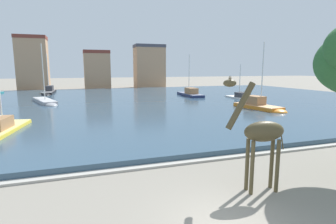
{
  "coord_description": "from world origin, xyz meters",
  "views": [
    {
      "loc": [
        -4.39,
        -7.05,
        5.19
      ],
      "look_at": [
        1.41,
        10.33,
        2.2
      ],
      "focal_mm": 28.61,
      "sensor_mm": 36.0,
      "label": 1
    }
  ],
  "objects": [
    {
      "name": "harbor_water",
      "position": [
        0.0,
        32.65,
        0.21
      ],
      "size": [
        89.91,
        52.62,
        0.43
      ],
      "primitive_type": "cube",
      "color": "#334C60",
      "rests_on": "ground"
    },
    {
      "name": "quay_edge_coping",
      "position": [
        0.0,
        6.08,
        0.06
      ],
      "size": [
        89.91,
        0.5,
        0.12
      ],
      "primitive_type": "cube",
      "color": "#ADA89E",
      "rests_on": "ground"
    },
    {
      "name": "giraffe_statue",
      "position": [
        2.66,
        1.96,
        2.52
      ],
      "size": [
        2.82,
        0.9,
        4.93
      ],
      "color": "#4C4228",
      "rests_on": "ground"
    },
    {
      "name": "sailboat_black",
      "position": [
        -9.86,
        48.86,
        0.61
      ],
      "size": [
        1.91,
        9.58,
        7.93
      ],
      "color": "black",
      "rests_on": "ground"
    },
    {
      "name": "sailboat_grey",
      "position": [
        -8.87,
        33.37,
        0.47
      ],
      "size": [
        4.36,
        9.19,
        8.54
      ],
      "color": "#939399",
      "rests_on": "ground"
    },
    {
      "name": "sailboat_white",
      "position": [
        20.34,
        30.42,
        0.46
      ],
      "size": [
        2.43,
        6.85,
        5.8
      ],
      "color": "white",
      "rests_on": "ground"
    },
    {
      "name": "sailboat_orange",
      "position": [
        16.0,
        19.33,
        0.63
      ],
      "size": [
        3.09,
        7.38,
        8.18
      ],
      "color": "orange",
      "rests_on": "ground"
    },
    {
      "name": "sailboat_yellow",
      "position": [
        -10.18,
        16.35,
        0.53
      ],
      "size": [
        3.45,
        8.13,
        7.91
      ],
      "color": "gold",
      "rests_on": "ground"
    },
    {
      "name": "sailboat_navy",
      "position": [
        14.12,
        36.73,
        0.61
      ],
      "size": [
        2.3,
        8.76,
        7.6
      ],
      "color": "navy",
      "rests_on": "ground"
    },
    {
      "name": "townhouse_wide_warehouse",
      "position": [
        -14.33,
        63.19,
        6.33
      ],
      "size": [
        6.71,
        5.54,
        12.64
      ],
      "color": "tan",
      "rests_on": "ground"
    },
    {
      "name": "townhouse_tall_gabled",
      "position": [
        0.2,
        63.54,
        4.83
      ],
      "size": [
        6.38,
        5.3,
        9.63
      ],
      "color": "tan",
      "rests_on": "ground"
    },
    {
      "name": "townhouse_corner_house",
      "position": [
        14.22,
        64.92,
        5.78
      ],
      "size": [
        8.05,
        5.24,
        11.53
      ],
      "color": "tan",
      "rests_on": "ground"
    }
  ]
}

